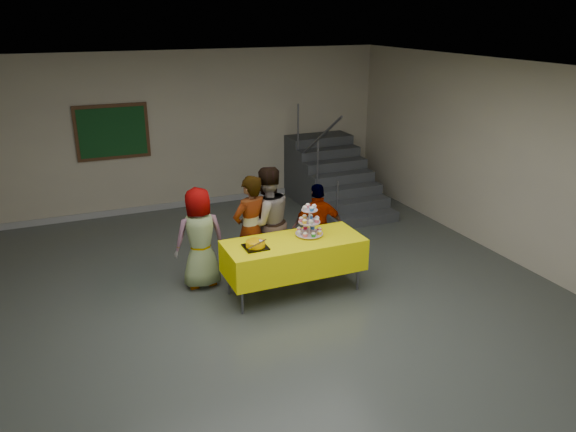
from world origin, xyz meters
name	(u,v)px	position (x,y,z in m)	size (l,w,h in m)	color
room_shell	(286,159)	(0.00, 0.02, 2.13)	(10.00, 10.04, 3.02)	#4C514C
bake_table	(294,255)	(0.46, 0.83, 0.56)	(1.88, 0.78, 0.77)	#595960
cupcake_stand	(309,224)	(0.72, 0.91, 0.94)	(0.38, 0.38, 0.44)	silver
bear_cake	(255,244)	(-0.10, 0.80, 0.83)	(0.32, 0.36, 0.12)	black
schoolchild_a	(200,238)	(-0.65, 1.53, 0.72)	(0.70, 0.46, 1.43)	slate
schoolchild_b	(251,230)	(0.03, 1.36, 0.79)	(0.58, 0.38, 1.58)	slate
schoolchild_c	(267,222)	(0.33, 1.52, 0.81)	(0.79, 0.62, 1.63)	slate
schoolchild_d	(318,228)	(1.07, 1.36, 0.67)	(0.78, 0.33, 1.34)	slate
staircase	(330,179)	(2.70, 4.13, 0.49)	(1.30, 2.40, 2.04)	#424447
noticeboard	(112,132)	(-1.33, 4.96, 1.60)	(1.30, 0.05, 1.00)	#472B16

